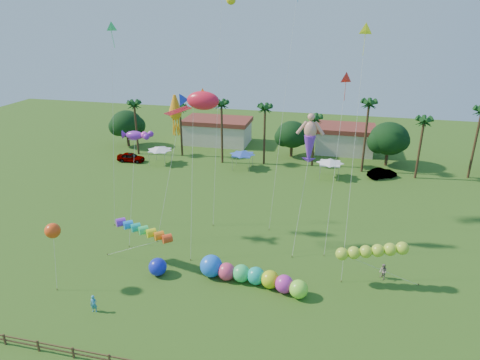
% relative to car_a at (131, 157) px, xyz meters
% --- Properties ---
extents(ground, '(160.00, 160.00, 0.00)m').
position_rel_car_a_xyz_m(ground, '(25.35, -35.79, -0.79)').
color(ground, '#285116').
rests_on(ground, ground).
extents(tree_line, '(69.46, 8.91, 11.00)m').
position_rel_car_a_xyz_m(tree_line, '(28.91, 8.21, 3.48)').
color(tree_line, '#3A2819').
rests_on(tree_line, ground).
extents(buildings_row, '(35.00, 7.00, 4.00)m').
position_rel_car_a_xyz_m(buildings_row, '(22.26, 14.21, 1.21)').
color(buildings_row, beige).
rests_on(buildings_row, ground).
extents(tent_row, '(31.00, 4.00, 0.60)m').
position_rel_car_a_xyz_m(tent_row, '(19.35, 0.54, 1.96)').
color(tent_row, white).
rests_on(tent_row, ground).
extents(car_a, '(4.70, 2.01, 1.58)m').
position_rel_car_a_xyz_m(car_a, '(0.00, 0.00, 0.00)').
color(car_a, '#4C4C54').
rests_on(car_a, ground).
extents(car_b, '(4.64, 3.67, 1.48)m').
position_rel_car_a_xyz_m(car_b, '(41.31, 2.12, -0.05)').
color(car_b, '#4C4C54').
rests_on(car_b, ground).
extents(spectator_a, '(0.65, 0.48, 1.61)m').
position_rel_car_a_xyz_m(spectator_a, '(15.01, -36.65, 0.01)').
color(spectator_a, teal).
rests_on(spectator_a, ground).
extents(spectator_b, '(0.92, 0.98, 1.61)m').
position_rel_car_a_xyz_m(spectator_b, '(39.55, -25.83, 0.01)').
color(spectator_b, gray).
rests_on(spectator_b, ground).
extents(caterpillar_inflatable, '(10.77, 3.52, 2.19)m').
position_rel_car_a_xyz_m(caterpillar_inflatable, '(27.10, -29.59, 0.13)').
color(caterpillar_inflatable, '#E03A66').
rests_on(caterpillar_inflatable, ground).
extents(blue_ball, '(1.77, 1.77, 1.77)m').
position_rel_car_a_xyz_m(blue_ball, '(18.11, -30.21, 0.09)').
color(blue_ball, '#1625CE').
rests_on(blue_ball, ground).
extents(rainbow_tube, '(8.97, 3.90, 4.10)m').
position_rel_car_a_xyz_m(rainbow_tube, '(17.34, -29.33, 2.87)').
color(rainbow_tube, '#EB441A').
rests_on(rainbow_tube, ground).
extents(green_worm, '(10.58, 3.51, 3.95)m').
position_rel_car_a_xyz_m(green_worm, '(35.49, -27.54, 2.44)').
color(green_worm, '#ABD72F').
rests_on(green_worm, ground).
extents(orange_ball_kite, '(1.81, 1.81, 6.60)m').
position_rel_car_a_xyz_m(orange_ball_kite, '(10.07, -34.05, 5.11)').
color(orange_ball_kite, '#FF4B14').
rests_on(orange_ball_kite, ground).
extents(merman_kite, '(2.23, 5.17, 14.02)m').
position_rel_car_a_xyz_m(merman_kite, '(31.36, -19.67, 10.67)').
color(merman_kite, '#E49381').
rests_on(merman_kite, ground).
extents(fish_kite, '(5.29, 6.22, 16.87)m').
position_rel_car_a_xyz_m(fish_kite, '(20.72, -22.38, 15.02)').
color(fish_kite, '#F61B35').
rests_on(fish_kite, ground).
extents(squid_kite, '(2.28, 4.90, 15.94)m').
position_rel_car_a_xyz_m(squid_kite, '(16.84, -20.25, 13.00)').
color(squid_kite, orange).
rests_on(squid_kite, ground).
extents(lobster_kite, '(3.78, 4.79, 12.45)m').
position_rel_car_a_xyz_m(lobster_kite, '(12.99, -22.64, 10.99)').
color(lobster_kite, purple).
rests_on(lobster_kite, ground).
extents(delta_kite_red, '(1.36, 4.37, 18.64)m').
position_rel_car_a_xyz_m(delta_kite_red, '(34.48, -19.11, 16.96)').
color(delta_kite_red, '#FE281C').
rests_on(delta_kite_red, ground).
extents(delta_kite_yellow, '(1.30, 4.45, 23.30)m').
position_rel_car_a_xyz_m(delta_kite_yellow, '(35.71, -23.15, 21.48)').
color(delta_kite_yellow, '#D2E317').
rests_on(delta_kite_yellow, ground).
extents(delta_kite_green, '(1.22, 4.47, 23.10)m').
position_rel_car_a_xyz_m(delta_kite_green, '(8.97, -17.97, 21.30)').
color(delta_kite_green, '#34DD71').
rests_on(delta_kite_green, ground).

